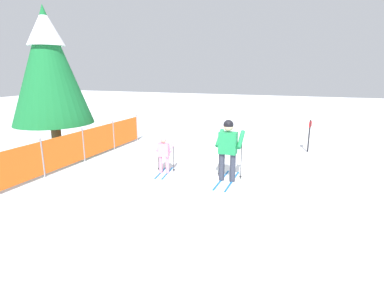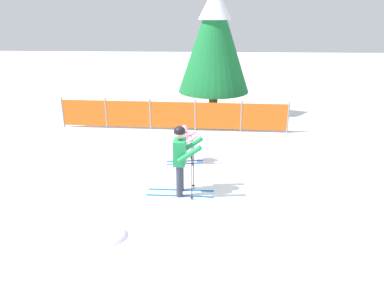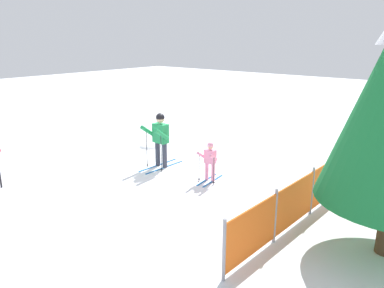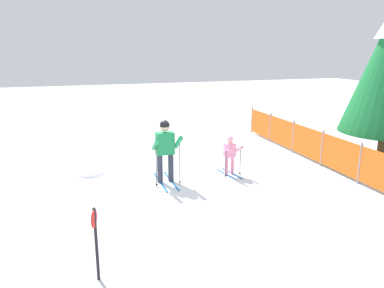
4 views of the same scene
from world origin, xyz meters
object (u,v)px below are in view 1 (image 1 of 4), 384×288
(skier_adult, at_px, (228,145))
(conifer_far, at_px, (48,64))
(skier_child, at_px, (164,151))
(trail_marker, at_px, (309,132))
(safety_fence, at_px, (65,151))

(skier_adult, distance_m, conifer_far, 7.04)
(skier_child, relative_size, conifer_far, 0.22)
(skier_adult, bearing_deg, trail_marker, -27.39)
(skier_child, distance_m, conifer_far, 5.43)
(safety_fence, relative_size, trail_marker, 6.85)
(conifer_far, bearing_deg, skier_adult, -96.80)
(skier_adult, xyz_separation_m, skier_child, (-0.02, 1.90, -0.36))
(skier_adult, height_order, trail_marker, skier_adult)
(skier_adult, relative_size, conifer_far, 0.33)
(conifer_far, bearing_deg, safety_fence, -130.83)
(skier_child, distance_m, safety_fence, 3.12)
(safety_fence, bearing_deg, skier_adult, -82.21)
(skier_child, height_order, safety_fence, safety_fence)
(safety_fence, bearing_deg, trail_marker, -56.82)
(safety_fence, height_order, trail_marker, trail_marker)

